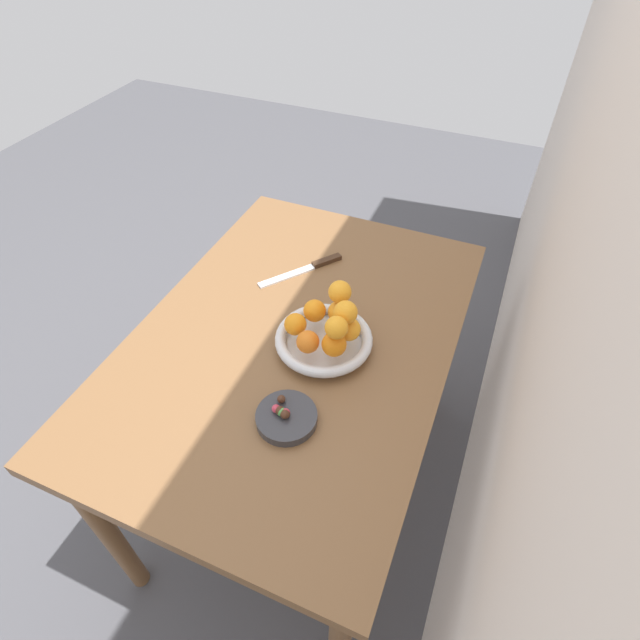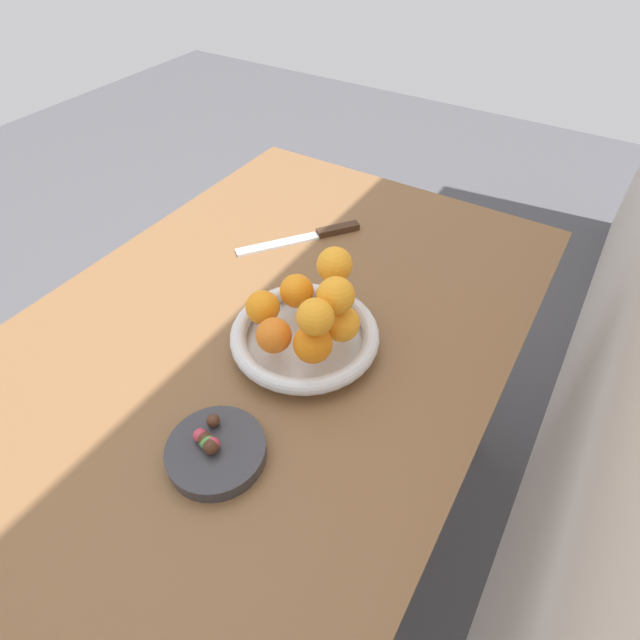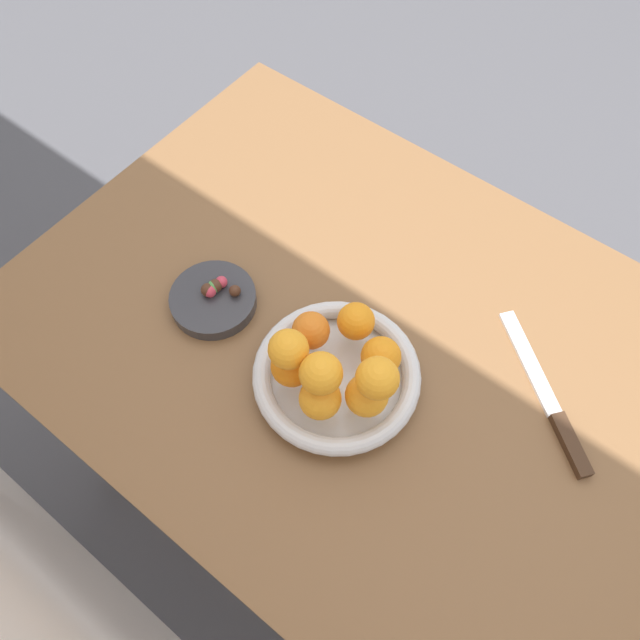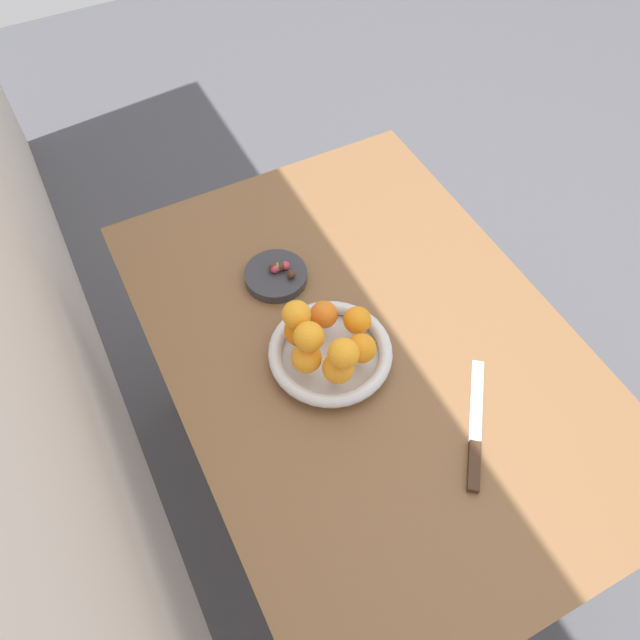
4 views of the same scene
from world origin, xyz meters
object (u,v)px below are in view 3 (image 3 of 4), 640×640
at_px(orange_5, 356,321).
at_px(candy_ball_1, 221,282).
at_px(orange_0, 311,330).
at_px(orange_2, 320,399).
at_px(candy_ball_4, 210,291).
at_px(dining_table, 371,371).
at_px(orange_3, 367,395).
at_px(knife, 550,404).
at_px(orange_7, 288,349).
at_px(orange_8, 377,378).
at_px(orange_1, 292,366).
at_px(fruit_bowl, 337,376).
at_px(orange_4, 381,357).
at_px(candy_ball_0, 215,286).
at_px(candy_dish, 213,300).
at_px(candy_ball_5, 235,291).
at_px(orange_6, 323,375).
at_px(candy_ball_2, 208,290).
at_px(candy_ball_3, 214,287).

distance_m(orange_5, candy_ball_1, 0.22).
height_order(orange_0, orange_2, orange_2).
bearing_deg(candy_ball_4, dining_table, -159.28).
distance_m(orange_3, knife, 0.27).
xyz_separation_m(dining_table, orange_7, (0.05, 0.13, 0.21)).
distance_m(orange_0, orange_8, 0.14).
bearing_deg(orange_2, orange_1, -13.50).
relative_size(fruit_bowl, orange_4, 4.27).
distance_m(orange_1, orange_2, 0.06).
bearing_deg(orange_8, candy_ball_0, -3.02).
xyz_separation_m(candy_dish, candy_ball_4, (0.00, -0.00, 0.02)).
xyz_separation_m(candy_ball_1, knife, (-0.48, -0.14, -0.03)).
bearing_deg(candy_dish, orange_3, 178.45).
height_order(fruit_bowl, orange_8, orange_8).
distance_m(fruit_bowl, candy_ball_5, 0.20).
bearing_deg(orange_6, candy_ball_5, -16.52).
bearing_deg(orange_4, candy_ball_0, 7.92).
bearing_deg(orange_8, candy_ball_5, -5.75).
distance_m(orange_4, candy_ball_4, 0.28).
bearing_deg(dining_table, candy_ball_2, 20.59).
relative_size(orange_0, candy_ball_5, 2.96).
distance_m(candy_dish, candy_ball_0, 0.02).
distance_m(fruit_bowl, knife, 0.30).
distance_m(orange_6, candy_ball_1, 0.27).
height_order(fruit_bowl, orange_7, orange_7).
relative_size(orange_5, orange_7, 1.02).
bearing_deg(candy_ball_1, candy_ball_0, 79.51).
bearing_deg(fruit_bowl, orange_8, 169.87).
relative_size(candy_dish, candy_ball_5, 7.30).
xyz_separation_m(dining_table, knife, (-0.25, -0.07, 0.09)).
distance_m(dining_table, orange_0, 0.18).
bearing_deg(candy_ball_1, orange_5, -166.37).
height_order(candy_ball_1, candy_ball_5, same).
bearing_deg(candy_ball_0, dining_table, -161.81).
height_order(candy_ball_0, candy_ball_2, same).
relative_size(fruit_bowl, orange_5, 4.41).
height_order(candy_ball_3, candy_ball_4, same).
height_order(orange_1, knife, orange_1).
bearing_deg(candy_dish, knife, -161.44).
distance_m(candy_ball_0, candy_ball_1, 0.01).
bearing_deg(orange_5, orange_8, 137.66).
height_order(orange_6, orange_7, orange_6).
bearing_deg(orange_6, candy_ball_0, -12.11).
bearing_deg(orange_2, fruit_bowl, -75.39).
relative_size(dining_table, orange_5, 20.66).
xyz_separation_m(dining_table, orange_0, (0.07, 0.07, 0.15)).
relative_size(dining_table, candy_dish, 8.40).
xyz_separation_m(fruit_bowl, orange_2, (-0.01, 0.06, 0.05)).
relative_size(candy_dish, candy_ball_0, 6.37).
bearing_deg(orange_6, candy_ball_4, -9.32).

